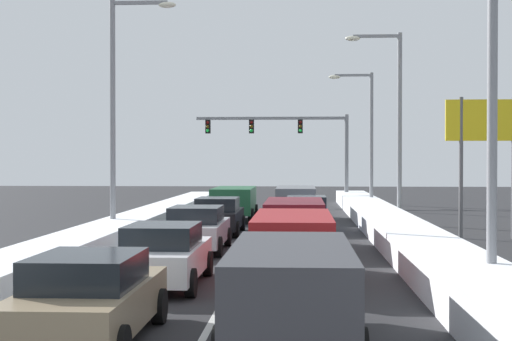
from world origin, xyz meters
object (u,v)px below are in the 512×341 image
(suv_red_right_lane_second, at_px, (293,240))
(street_lamp_right_mid, at_px, (392,111))
(street_lamp_right_near, at_px, (476,68))
(street_lamp_left_mid, at_px, (121,97))
(suv_green_center_lane_fifth, at_px, (234,201))
(sedan_tan_center_lane_nearest, at_px, (89,298))
(suv_charcoal_right_lane_nearest, at_px, (291,286))
(sedan_black_center_lane_fourth, at_px, (218,216))
(suv_maroon_right_lane_third, at_px, (294,220))
(sedan_white_center_lane_second, at_px, (163,255))
(traffic_light_gantry, at_px, (293,136))
(sedan_silver_center_lane_third, at_px, (197,229))
(street_lamp_right_far, at_px, (365,128))
(sedan_navy_right_lane_fourth, at_px, (306,213))
(roadside_sign_right, at_px, (487,135))
(suv_gray_right_lane_fifth, at_px, (296,200))

(suv_red_right_lane_second, xyz_separation_m, street_lamp_right_mid, (4.53, 16.61, 4.32))
(street_lamp_right_near, height_order, street_lamp_left_mid, street_lamp_left_mid)
(suv_green_center_lane_fifth, bearing_deg, sedan_tan_center_lane_nearest, -90.55)
(suv_charcoal_right_lane_nearest, bearing_deg, sedan_black_center_lane_fourth, 99.81)
(suv_maroon_right_lane_third, distance_m, sedan_white_center_lane_second, 8.34)
(traffic_light_gantry, distance_m, street_lamp_left_mid, 23.90)
(suv_red_right_lane_second, relative_size, sedan_black_center_lane_fourth, 1.09)
(sedan_silver_center_lane_third, xyz_separation_m, street_lamp_right_far, (7.36, 20.35, 4.17))
(suv_red_right_lane_second, relative_size, street_lamp_right_mid, 0.54)
(sedan_black_center_lane_fourth, xyz_separation_m, suv_green_center_lane_fifth, (0.09, 6.65, 0.25))
(sedan_navy_right_lane_fourth, relative_size, sedan_black_center_lane_fourth, 1.00)
(sedan_white_center_lane_second, bearing_deg, sedan_black_center_lane_fourth, 90.26)
(suv_red_right_lane_second, bearing_deg, street_lamp_left_mid, 123.62)
(street_lamp_left_mid, xyz_separation_m, roadside_sign_right, (14.36, 0.06, -1.53))
(suv_maroon_right_lane_third, bearing_deg, suv_green_center_lane_fifth, 104.81)
(sedan_silver_center_lane_third, height_order, street_lamp_left_mid, street_lamp_left_mid)
(suv_maroon_right_lane_third, distance_m, suv_green_center_lane_fifth, 12.10)
(sedan_tan_center_lane_nearest, relative_size, roadside_sign_right, 0.82)
(sedan_silver_center_lane_third, height_order, street_lamp_right_mid, street_lamp_right_mid)
(traffic_light_gantry, xyz_separation_m, roadside_sign_right, (7.73, -22.88, -0.71))
(street_lamp_right_far, bearing_deg, sedan_tan_center_lane_nearest, -102.68)
(sedan_tan_center_lane_nearest, bearing_deg, suv_red_right_lane_second, 63.95)
(suv_red_right_lane_second, xyz_separation_m, sedan_tan_center_lane_nearest, (-3.34, -6.84, -0.25))
(street_lamp_right_mid, xyz_separation_m, street_lamp_left_mid, (-11.46, -6.18, 0.21))
(suv_green_center_lane_fifth, relative_size, street_lamp_right_near, 0.58)
(sedan_navy_right_lane_fourth, relative_size, street_lamp_right_mid, 0.50)
(traffic_light_gantry, relative_size, street_lamp_right_mid, 1.17)
(street_lamp_right_far, bearing_deg, suv_charcoal_right_lane_nearest, -96.97)
(traffic_light_gantry, height_order, street_lamp_right_mid, street_lamp_right_mid)
(suv_red_right_lane_second, bearing_deg, suv_charcoal_right_lane_nearest, -89.71)
(suv_charcoal_right_lane_nearest, bearing_deg, street_lamp_right_mid, 79.22)
(street_lamp_left_mid, bearing_deg, sedan_navy_right_lane_fourth, 20.72)
(sedan_black_center_lane_fourth, distance_m, street_lamp_right_mid, 10.23)
(sedan_black_center_lane_fourth, bearing_deg, suv_gray_right_lane_fifth, 67.43)
(suv_gray_right_lane_fifth, bearing_deg, suv_red_right_lane_second, -89.93)
(sedan_silver_center_lane_third, distance_m, sedan_black_center_lane_fourth, 5.86)
(suv_charcoal_right_lane_nearest, xyz_separation_m, suv_maroon_right_lane_third, (-0.04, 13.63, 0.00))
(suv_red_right_lane_second, distance_m, sedan_silver_center_lane_third, 6.70)
(suv_charcoal_right_lane_nearest, xyz_separation_m, sedan_white_center_lane_second, (-3.17, 5.90, -0.25))
(sedan_black_center_lane_fourth, height_order, suv_green_center_lane_fifth, suv_green_center_lane_fifth)
(street_lamp_right_mid, height_order, street_lamp_left_mid, street_lamp_left_mid)
(suv_gray_right_lane_fifth, distance_m, street_lamp_right_mid, 6.84)
(suv_charcoal_right_lane_nearest, xyz_separation_m, roadside_sign_right, (7.39, 17.46, 3.00))
(suv_green_center_lane_fifth, height_order, street_lamp_left_mid, street_lamp_left_mid)
(sedan_silver_center_lane_third, relative_size, roadside_sign_right, 0.82)
(sedan_tan_center_lane_nearest, bearing_deg, street_lamp_right_far, 77.32)
(roadside_sign_right, bearing_deg, street_lamp_right_far, 101.98)
(sedan_silver_center_lane_third, relative_size, street_lamp_right_far, 0.54)
(suv_charcoal_right_lane_nearest, relative_size, street_lamp_left_mid, 0.52)
(sedan_tan_center_lane_nearest, height_order, street_lamp_right_far, street_lamp_right_far)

